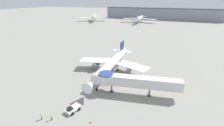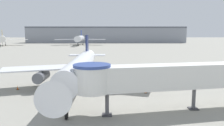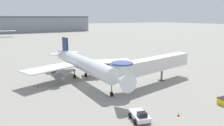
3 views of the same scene
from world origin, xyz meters
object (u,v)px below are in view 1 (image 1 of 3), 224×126
main_airplane (112,64)px  traffic_cone_starboard_wing (138,80)px  background_jet_blue_tail (139,18)px  ground_crew_marshaller (51,117)px  background_jet_gold_tail (94,17)px  ground_crew_wing_walker (41,116)px  pushback_tug_white (73,109)px  traffic_cone_port_wing (87,68)px  jet_bridge (134,81)px  traffic_cone_apron_front (90,122)px

main_airplane → traffic_cone_starboard_wing: (10.39, -2.17, -3.35)m
background_jet_blue_tail → main_airplane: bearing=-84.6°
ground_crew_marshaller → background_jet_gold_tail: size_ratio=0.05×
traffic_cone_starboard_wing → ground_crew_wing_walker: size_ratio=0.46×
background_jet_gold_tail → main_airplane: bearing=-85.1°
pushback_tug_white → traffic_cone_port_wing: pushback_tug_white is taller
ground_crew_wing_walker → background_jet_blue_tail: background_jet_blue_tail is taller
pushback_tug_white → traffic_cone_starboard_wing: pushback_tug_white is taller
traffic_cone_starboard_wing → main_airplane: bearing=168.2°
jet_bridge → pushback_tug_white: bearing=-144.1°
main_airplane → traffic_cone_port_wing: (-10.37, 0.05, -3.43)m
jet_bridge → ground_crew_wing_walker: jet_bridge is taller
traffic_cone_apron_front → ground_crew_marshaller: 8.91m
jet_bridge → traffic_cone_port_wing: (-20.94, 10.26, -3.91)m
traffic_cone_port_wing → ground_crew_wing_walker: 27.81m
ground_crew_marshaller → pushback_tug_white: bearing=-10.3°
traffic_cone_apron_front → ground_crew_wing_walker: ground_crew_wing_walker is taller
main_airplane → background_jet_gold_tail: size_ratio=1.02×
traffic_cone_apron_front → ground_crew_wing_walker: 11.20m
jet_bridge → ground_crew_marshaller: size_ratio=13.45×
main_airplane → traffic_cone_apron_front: (4.58, -24.30, -3.46)m
pushback_tug_white → background_jet_blue_tail: 151.67m
main_airplane → pushback_tug_white: bearing=-93.5°
main_airplane → background_jet_blue_tail: 129.37m
main_airplane → pushback_tug_white: 22.79m
main_airplane → background_jet_blue_tail: size_ratio=0.84×
main_airplane → background_jet_blue_tail: (-17.30, 128.20, 1.23)m
traffic_cone_starboard_wing → ground_crew_marshaller: ground_crew_marshaller is taller
ground_crew_wing_walker → traffic_cone_apron_front: bearing=-117.8°
ground_crew_marshaller → ground_crew_wing_walker: 2.28m
traffic_cone_port_wing → main_airplane: bearing=-0.3°
jet_bridge → traffic_cone_starboard_wing: size_ratio=27.39×
background_jet_blue_tail → jet_bridge: bearing=-80.9°
traffic_cone_apron_front → traffic_cone_starboard_wing: bearing=75.3°
jet_bridge → traffic_cone_port_wing: size_ratio=33.84×
traffic_cone_port_wing → background_jet_blue_tail: background_jet_blue_tail is taller
jet_bridge → background_jet_blue_tail: (-27.87, 138.41, 0.74)m
main_airplane → traffic_cone_port_wing: 10.92m
ground_crew_wing_walker → background_jet_gold_tail: size_ratio=0.06×
ground_crew_wing_walker → background_jet_blue_tail: 156.07m
pushback_tug_white → traffic_cone_apron_front: pushback_tug_white is taller
traffic_cone_apron_front → traffic_cone_starboard_wing: traffic_cone_starboard_wing is taller
pushback_tug_white → ground_crew_marshaller: ground_crew_marshaller is taller
jet_bridge → traffic_cone_port_wing: jet_bridge is taller
background_jet_gold_tail → ground_crew_marshaller: bearing=-91.1°
main_airplane → jet_bridge: size_ratio=1.45×
main_airplane → ground_crew_wing_walker: size_ratio=18.36×
jet_bridge → traffic_cone_port_wing: 23.64m
jet_bridge → main_airplane: bearing=125.5°
main_airplane → traffic_cone_port_wing: bearing=179.3°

